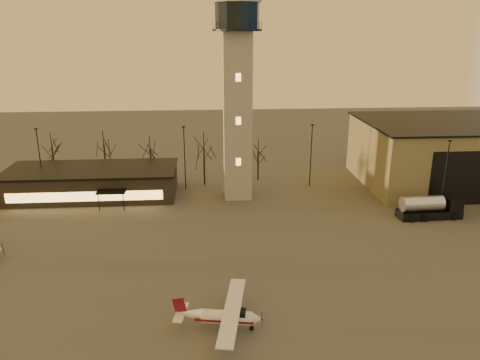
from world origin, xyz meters
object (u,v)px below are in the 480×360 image
object	(u,v)px
control_tower	(237,88)
cessna_front	(228,319)
fuel_truck	(429,209)
hangar	(456,152)
terminal	(92,182)

from	to	relation	value
control_tower	cessna_front	xyz separation A→B (m)	(-3.04, -32.99, -15.37)
control_tower	fuel_truck	xyz separation A→B (m)	(25.17, -10.39, -15.08)
hangar	cessna_front	bearing A→B (deg)	-136.56
fuel_truck	hangar	bearing A→B (deg)	50.24
control_tower	terminal	distance (m)	26.24
hangar	cessna_front	world-z (taller)	hangar
hangar	terminal	distance (m)	58.11
terminal	cessna_front	size ratio (longest dim) A/B	2.50
control_tower	cessna_front	distance (m)	36.52
control_tower	hangar	xyz separation A→B (m)	(36.00, 3.98, -11.17)
hangar	terminal	xyz separation A→B (m)	(-57.99, -2.00, -3.00)
control_tower	terminal	world-z (taller)	control_tower
hangar	cessna_front	distance (m)	53.93
control_tower	terminal	size ratio (longest dim) A/B	1.28
hangar	fuel_truck	distance (m)	18.41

